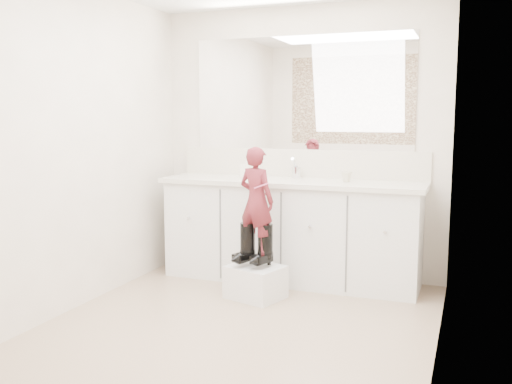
% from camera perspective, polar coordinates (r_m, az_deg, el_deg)
% --- Properties ---
extents(floor, '(3.00, 3.00, 0.00)m').
position_cam_1_polar(floor, '(4.01, -1.93, -13.40)').
color(floor, '#977863').
rests_on(floor, ground).
extents(wall_back, '(2.60, 0.00, 2.60)m').
position_cam_1_polar(wall_back, '(5.17, 4.49, 4.95)').
color(wall_back, beige).
rests_on(wall_back, floor).
extents(wall_front, '(2.60, 0.00, 2.60)m').
position_cam_1_polar(wall_front, '(2.44, -15.79, 1.72)').
color(wall_front, beige).
rests_on(wall_front, floor).
extents(wall_left, '(0.00, 3.00, 3.00)m').
position_cam_1_polar(wall_left, '(4.42, -17.77, 4.16)').
color(wall_left, beige).
rests_on(wall_left, floor).
extents(wall_right, '(0.00, 3.00, 3.00)m').
position_cam_1_polar(wall_right, '(3.46, 18.27, 3.28)').
color(wall_right, beige).
rests_on(wall_right, floor).
extents(vanity_cabinet, '(2.20, 0.55, 0.85)m').
position_cam_1_polar(vanity_cabinet, '(5.00, 3.50, -4.09)').
color(vanity_cabinet, silver).
rests_on(vanity_cabinet, floor).
extents(countertop, '(2.28, 0.58, 0.04)m').
position_cam_1_polar(countertop, '(4.92, 3.49, 0.97)').
color(countertop, beige).
rests_on(countertop, vanity_cabinet).
extents(backsplash, '(2.28, 0.03, 0.25)m').
position_cam_1_polar(backsplash, '(5.16, 4.42, 2.89)').
color(backsplash, beige).
rests_on(backsplash, countertop).
extents(mirror, '(2.00, 0.02, 1.00)m').
position_cam_1_polar(mirror, '(5.15, 4.50, 9.84)').
color(mirror, white).
rests_on(mirror, wall_back).
extents(dot_panel, '(2.00, 0.01, 1.20)m').
position_cam_1_polar(dot_panel, '(2.45, -16.04, 12.27)').
color(dot_panel, '#472819').
rests_on(dot_panel, wall_front).
extents(faucet, '(0.08, 0.08, 0.10)m').
position_cam_1_polar(faucet, '(5.06, 4.06, 1.95)').
color(faucet, silver).
rests_on(faucet, countertop).
extents(cup, '(0.11, 0.11, 0.09)m').
position_cam_1_polar(cup, '(4.83, 9.03, 1.52)').
color(cup, beige).
rests_on(cup, countertop).
extents(soap_bottle, '(0.10, 0.10, 0.19)m').
position_cam_1_polar(soap_bottle, '(5.03, -0.94, 2.47)').
color(soap_bottle, white).
rests_on(soap_bottle, countertop).
extents(step_stool, '(0.49, 0.44, 0.26)m').
position_cam_1_polar(step_stool, '(4.58, -0.05, -8.99)').
color(step_stool, silver).
rests_on(step_stool, floor).
extents(boot_left, '(0.18, 0.25, 0.34)m').
position_cam_1_polar(boot_left, '(4.55, -0.85, -5.21)').
color(boot_left, black).
rests_on(boot_left, step_stool).
extents(boot_right, '(0.18, 0.25, 0.34)m').
position_cam_1_polar(boot_right, '(4.50, 0.94, -5.36)').
color(boot_right, black).
rests_on(boot_right, step_stool).
extents(toddler, '(0.35, 0.28, 0.84)m').
position_cam_1_polar(toddler, '(4.46, 0.04, -0.86)').
color(toddler, '#9D303B').
rests_on(toddler, step_stool).
extents(toothbrush, '(0.13, 0.05, 0.06)m').
position_cam_1_polar(toothbrush, '(4.34, 0.53, 0.62)').
color(toothbrush, '#D75382').
rests_on(toothbrush, toddler).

